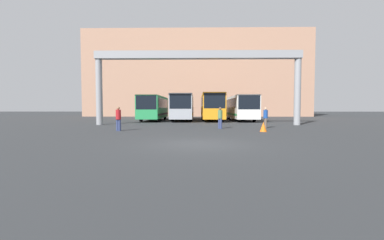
{
  "coord_description": "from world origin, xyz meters",
  "views": [
    {
      "loc": [
        -0.11,
        -11.19,
        1.59
      ],
      "look_at": [
        -0.58,
        16.09,
        0.3
      ],
      "focal_mm": 24.0,
      "sensor_mm": 36.0,
      "label": 1
    }
  ],
  "objects_px": {
    "traffic_cone": "(263,127)",
    "pedestrian_mid_left": "(266,117)",
    "bus_slot_2": "(211,106)",
    "bus_slot_1": "(183,106)",
    "bus_slot_3": "(240,107)",
    "pedestrian_near_left": "(220,117)",
    "pedestrian_mid_right": "(118,118)",
    "bus_slot_0": "(154,107)"
  },
  "relations": [
    {
      "from": "pedestrian_mid_left",
      "to": "pedestrian_near_left",
      "type": "distance_m",
      "value": 3.67
    },
    {
      "from": "bus_slot_3",
      "to": "bus_slot_2",
      "type": "bearing_deg",
      "value": 174.38
    },
    {
      "from": "bus_slot_3",
      "to": "bus_slot_1",
      "type": "bearing_deg",
      "value": 174.76
    },
    {
      "from": "pedestrian_mid_left",
      "to": "traffic_cone",
      "type": "bearing_deg",
      "value": 160.2
    },
    {
      "from": "bus_slot_2",
      "to": "traffic_cone",
      "type": "height_order",
      "value": "bus_slot_2"
    },
    {
      "from": "traffic_cone",
      "to": "pedestrian_near_left",
      "type": "bearing_deg",
      "value": 138.0
    },
    {
      "from": "pedestrian_mid_left",
      "to": "pedestrian_near_left",
      "type": "height_order",
      "value": "pedestrian_near_left"
    },
    {
      "from": "bus_slot_3",
      "to": "pedestrian_mid_right",
      "type": "height_order",
      "value": "bus_slot_3"
    },
    {
      "from": "bus_slot_1",
      "to": "pedestrian_mid_left",
      "type": "height_order",
      "value": "bus_slot_1"
    },
    {
      "from": "bus_slot_2",
      "to": "pedestrian_mid_left",
      "type": "height_order",
      "value": "bus_slot_2"
    },
    {
      "from": "bus_slot_2",
      "to": "traffic_cone",
      "type": "bearing_deg",
      "value": -80.93
    },
    {
      "from": "bus_slot_1",
      "to": "bus_slot_3",
      "type": "bearing_deg",
      "value": -5.24
    },
    {
      "from": "pedestrian_near_left",
      "to": "pedestrian_mid_right",
      "type": "height_order",
      "value": "pedestrian_mid_right"
    },
    {
      "from": "bus_slot_0",
      "to": "pedestrian_mid_right",
      "type": "distance_m",
      "value": 14.86
    },
    {
      "from": "bus_slot_1",
      "to": "pedestrian_mid_left",
      "type": "bearing_deg",
      "value": -61.62
    },
    {
      "from": "pedestrian_mid_left",
      "to": "pedestrian_mid_right",
      "type": "xyz_separation_m",
      "value": [
        -10.81,
        -2.66,
        0.02
      ]
    },
    {
      "from": "pedestrian_near_left",
      "to": "pedestrian_mid_right",
      "type": "xyz_separation_m",
      "value": [
        -7.19,
        -2.05,
        0.02
      ]
    },
    {
      "from": "pedestrian_near_left",
      "to": "traffic_cone",
      "type": "xyz_separation_m",
      "value": [
        2.67,
        -2.41,
        -0.55
      ]
    },
    {
      "from": "bus_slot_2",
      "to": "bus_slot_3",
      "type": "distance_m",
      "value": 3.67
    },
    {
      "from": "bus_slot_2",
      "to": "pedestrian_near_left",
      "type": "xyz_separation_m",
      "value": [
        -0.13,
        -13.53,
        -1.02
      ]
    },
    {
      "from": "bus_slot_3",
      "to": "pedestrian_mid_left",
      "type": "height_order",
      "value": "bus_slot_3"
    },
    {
      "from": "bus_slot_1",
      "to": "pedestrian_near_left",
      "type": "xyz_separation_m",
      "value": [
        3.53,
        -13.84,
        -0.97
      ]
    },
    {
      "from": "bus_slot_3",
      "to": "pedestrian_near_left",
      "type": "xyz_separation_m",
      "value": [
        -3.78,
        -13.17,
        -0.88
      ]
    },
    {
      "from": "pedestrian_near_left",
      "to": "traffic_cone",
      "type": "bearing_deg",
      "value": -4.11
    },
    {
      "from": "bus_slot_1",
      "to": "bus_slot_2",
      "type": "xyz_separation_m",
      "value": [
        3.65,
        -0.31,
        0.05
      ]
    },
    {
      "from": "bus_slot_2",
      "to": "bus_slot_3",
      "type": "height_order",
      "value": "bus_slot_2"
    },
    {
      "from": "bus_slot_3",
      "to": "pedestrian_mid_left",
      "type": "bearing_deg",
      "value": -90.74
    },
    {
      "from": "bus_slot_0",
      "to": "bus_slot_2",
      "type": "bearing_deg",
      "value": 5.82
    },
    {
      "from": "bus_slot_3",
      "to": "pedestrian_near_left",
      "type": "relative_size",
      "value": 6.69
    },
    {
      "from": "bus_slot_3",
      "to": "traffic_cone",
      "type": "xyz_separation_m",
      "value": [
        -1.11,
        -15.57,
        -1.43
      ]
    },
    {
      "from": "bus_slot_1",
      "to": "pedestrian_mid_right",
      "type": "relative_size",
      "value": 7.33
    },
    {
      "from": "bus_slot_0",
      "to": "traffic_cone",
      "type": "height_order",
      "value": "bus_slot_0"
    },
    {
      "from": "bus_slot_0",
      "to": "bus_slot_1",
      "type": "relative_size",
      "value": 0.83
    },
    {
      "from": "bus_slot_3",
      "to": "pedestrian_mid_right",
      "type": "relative_size",
      "value": 6.53
    },
    {
      "from": "bus_slot_2",
      "to": "pedestrian_mid_left",
      "type": "relative_size",
      "value": 7.15
    },
    {
      "from": "bus_slot_1",
      "to": "bus_slot_3",
      "type": "height_order",
      "value": "bus_slot_1"
    },
    {
      "from": "bus_slot_2",
      "to": "traffic_cone",
      "type": "relative_size",
      "value": 18.05
    },
    {
      "from": "traffic_cone",
      "to": "pedestrian_mid_left",
      "type": "bearing_deg",
      "value": 72.56
    },
    {
      "from": "pedestrian_mid_left",
      "to": "traffic_cone",
      "type": "distance_m",
      "value": 3.21
    },
    {
      "from": "bus_slot_1",
      "to": "traffic_cone",
      "type": "xyz_separation_m",
      "value": [
        6.2,
        -16.24,
        -1.51
      ]
    },
    {
      "from": "bus_slot_0",
      "to": "bus_slot_1",
      "type": "height_order",
      "value": "bus_slot_1"
    },
    {
      "from": "bus_slot_1",
      "to": "pedestrian_near_left",
      "type": "bearing_deg",
      "value": -75.7
    }
  ]
}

